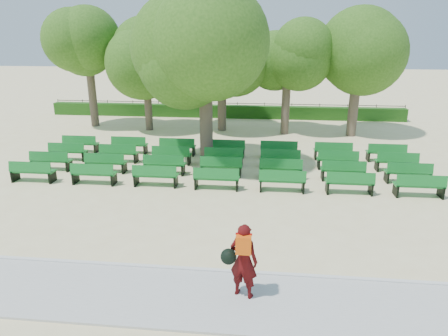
# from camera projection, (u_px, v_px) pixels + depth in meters

# --- Properties ---
(ground) EXTENTS (120.00, 120.00, 0.00)m
(ground) POSITION_uv_depth(u_px,v_px,m) (187.00, 184.00, 16.42)
(ground) COLOR beige
(paving) EXTENTS (30.00, 2.20, 0.06)m
(paving) POSITION_uv_depth(u_px,v_px,m) (127.00, 294.00, 9.43)
(paving) COLOR #B7B7B2
(paving) RESTS_ON ground
(curb) EXTENTS (30.00, 0.12, 0.10)m
(curb) POSITION_uv_depth(u_px,v_px,m) (141.00, 267.00, 10.51)
(curb) COLOR silver
(curb) RESTS_ON ground
(hedge) EXTENTS (26.00, 0.70, 0.90)m
(hedge) POSITION_uv_depth(u_px,v_px,m) (223.00, 111.00, 29.47)
(hedge) COLOR #1E4D13
(hedge) RESTS_ON ground
(fence) EXTENTS (26.00, 0.10, 1.02)m
(fence) POSITION_uv_depth(u_px,v_px,m) (224.00, 116.00, 29.99)
(fence) COLOR black
(fence) RESTS_ON ground
(tree_line) EXTENTS (21.80, 6.80, 7.04)m
(tree_line) POSITION_uv_depth(u_px,v_px,m) (217.00, 130.00, 25.84)
(tree_line) COLOR #35631A
(tree_line) RESTS_ON ground
(bench_array) EXTENTS (1.81, 0.57, 1.14)m
(bench_array) POSITION_uv_depth(u_px,v_px,m) (223.00, 168.00, 18.07)
(bench_array) COLOR #136F25
(bench_array) RESTS_ON ground
(tree_among) EXTENTS (5.40, 5.40, 7.58)m
(tree_among) POSITION_uv_depth(u_px,v_px,m) (205.00, 52.00, 17.37)
(tree_among) COLOR brown
(tree_among) RESTS_ON ground
(person) EXTENTS (0.91, 0.63, 1.83)m
(person) POSITION_uv_depth(u_px,v_px,m) (242.00, 260.00, 9.05)
(person) COLOR #43090A
(person) RESTS_ON ground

